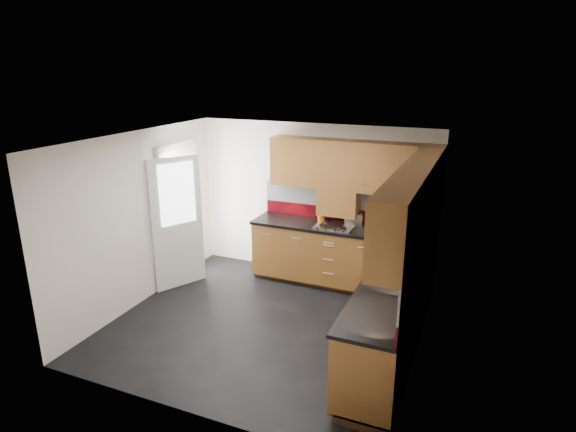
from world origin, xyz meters
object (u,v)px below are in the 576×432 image
at_px(gas_hob, 335,226).
at_px(toaster, 353,220).
at_px(food_processor, 412,242).
at_px(utensil_pot, 322,215).

distance_m(gas_hob, toaster, 0.29).
bearing_deg(toaster, gas_hob, -146.38).
distance_m(gas_hob, food_processor, 1.35).
height_order(utensil_pot, food_processor, utensil_pot).
xyz_separation_m(utensil_pot, food_processor, (1.47, -0.77, 0.03)).
relative_size(gas_hob, utensil_pot, 1.26).
xyz_separation_m(gas_hob, utensil_pot, (-0.27, 0.17, 0.08)).
bearing_deg(toaster, utensil_pot, 177.92).
xyz_separation_m(gas_hob, toaster, (0.23, 0.15, 0.08)).
xyz_separation_m(gas_hob, food_processor, (1.21, -0.60, 0.12)).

